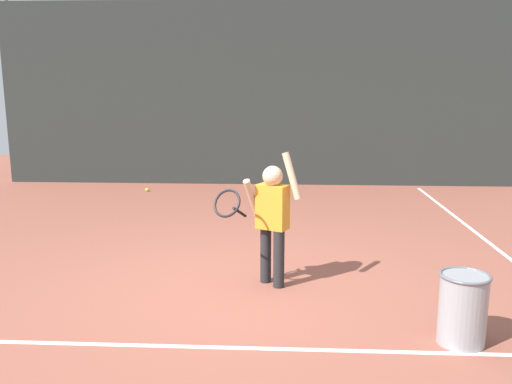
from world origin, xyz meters
name	(u,v)px	position (x,y,z in m)	size (l,w,h in m)	color
ground_plane	(233,292)	(0.00, 0.00, 0.00)	(20.00, 20.00, 0.00)	brown
court_line_baseline	(219,347)	(0.00, -1.11, 0.00)	(9.00, 0.05, 0.00)	white
back_fence_windscreen	(260,94)	(0.00, 5.81, 1.79)	(10.32, 0.08, 3.58)	#282D2B
fence_post_0	(13,90)	(-5.01, 5.87, 1.87)	(0.09, 0.09, 3.73)	slate
fence_post_1	(177,91)	(-1.67, 5.87, 1.87)	(0.09, 0.09, 3.73)	slate
fence_post_2	(346,91)	(1.67, 5.87, 1.87)	(0.09, 0.09, 3.73)	slate
tennis_player	(271,214)	(0.36, 0.23, 0.73)	(0.87, 0.55, 1.35)	#232326
ball_hopper	(463,308)	(1.87, -0.93, 0.29)	(0.38, 0.38, 0.56)	gray
tennis_ball_2	(147,190)	(-2.10, 4.91, 0.03)	(0.07, 0.07, 0.07)	#CCE033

